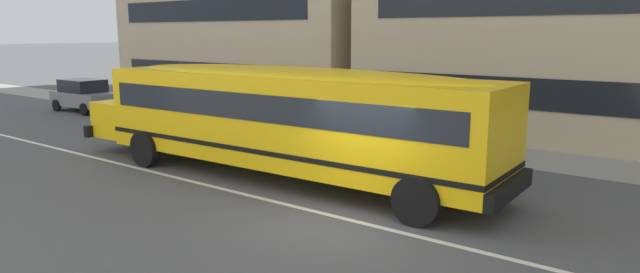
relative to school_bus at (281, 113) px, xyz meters
The scene contains 6 objects.
ground_plane 4.32m from the school_bus, 26.94° to the right, with size 400.00×400.00×0.00m, color #4C4C4F.
sidewalk_far 7.80m from the school_bus, 62.60° to the left, with size 120.00×3.00×0.01m, color gray.
lane_centreline 4.32m from the school_bus, 26.94° to the right, with size 110.00×0.16×0.01m, color silver.
school_bus is the anchor object (origin of this frame).
parked_car_dark_blue_mid_block 11.98m from the school_bus, 159.50° to the left, with size 3.95×1.98×1.64m.
parked_car_grey_by_entrance 17.34m from the school_bus, 166.96° to the left, with size 3.92×1.91×1.64m.
Camera 1 is at (6.44, -9.50, 4.00)m, focal length 31.04 mm.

